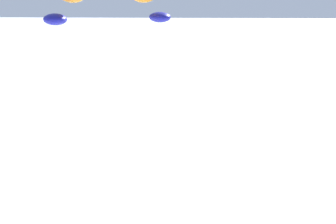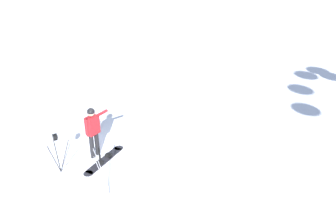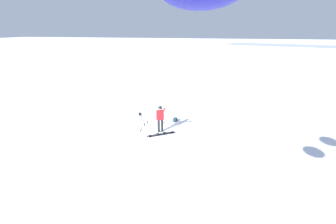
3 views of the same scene
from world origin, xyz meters
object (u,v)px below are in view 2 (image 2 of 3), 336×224
(snowboard, at_px, (104,160))
(gear_bag_large, at_px, (95,122))
(snowboarder, at_px, (93,128))
(ski_poles, at_px, (101,166))
(camera_tripod, at_px, (57,146))

(snowboard, distance_m, gear_bag_large, 2.33)
(snowboard, xyz_separation_m, gear_bag_large, (0.39, 2.30, 0.11))
(snowboarder, xyz_separation_m, ski_poles, (-0.33, -1.78, -0.18))
(camera_tripod, height_order, ski_poles, ski_poles)
(snowboard, height_order, ski_poles, ski_poles)
(gear_bag_large, xyz_separation_m, ski_poles, (-0.88, -3.71, 0.72))
(snowboarder, height_order, snowboard, snowboarder)
(gear_bag_large, bearing_deg, camera_tripod, -127.42)
(snowboard, bearing_deg, gear_bag_large, 80.40)
(snowboard, bearing_deg, snowboarder, 113.52)
(snowboarder, distance_m, gear_bag_large, 2.20)
(gear_bag_large, distance_m, camera_tripod, 2.96)
(snowboard, distance_m, camera_tripod, 1.62)
(snowboard, relative_size, gear_bag_large, 2.69)
(snowboard, bearing_deg, camera_tripod, 178.77)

